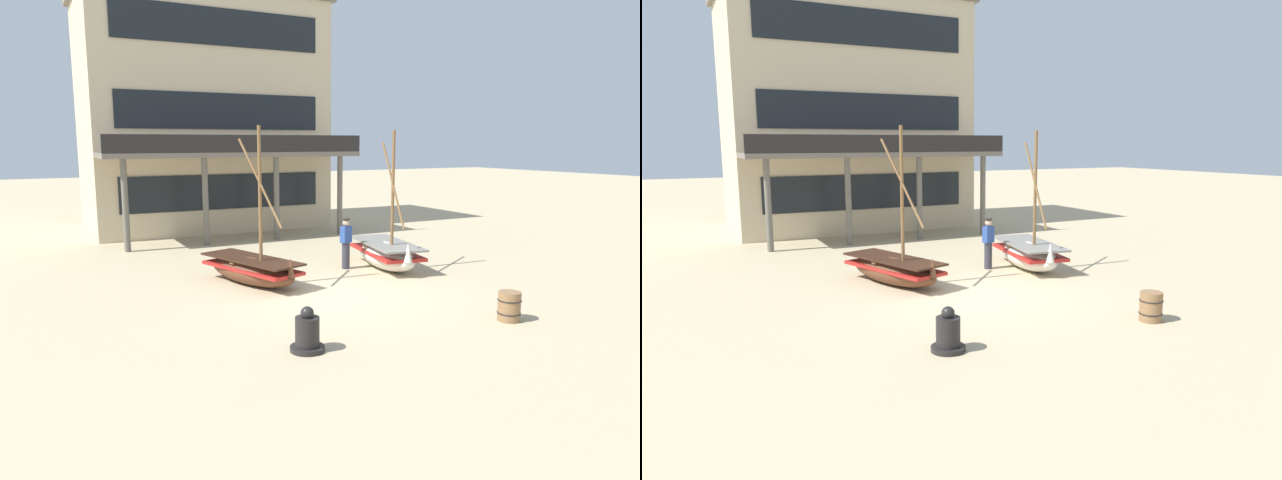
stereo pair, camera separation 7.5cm
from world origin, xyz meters
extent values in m
plane|color=tan|center=(0.00, 0.00, 0.00)|extent=(120.00, 120.00, 0.00)
ellipsoid|color=brown|center=(-1.58, 2.36, 0.39)|extent=(2.21, 3.73, 0.78)
cube|color=red|center=(-1.58, 2.36, 0.49)|extent=(2.17, 3.60, 0.09)
cube|color=#351E13|center=(-1.58, 2.36, 0.75)|extent=(2.22, 3.67, 0.05)
cone|color=brown|center=(-1.04, 0.74, 0.74)|extent=(0.29, 0.29, 0.55)
cylinder|color=brown|center=(-1.44, 1.94, 2.58)|extent=(0.10, 0.10, 4.07)
cylinder|color=brown|center=(-1.44, 1.94, 3.02)|extent=(0.65, 1.77, 2.47)
cube|color=brown|center=(-1.66, 2.61, 0.67)|extent=(1.08, 0.50, 0.06)
ellipsoid|color=silver|center=(3.19, 2.34, 0.43)|extent=(1.97, 3.62, 0.87)
cube|color=red|center=(3.19, 2.34, 0.54)|extent=(1.96, 3.49, 0.10)
cube|color=gray|center=(3.19, 2.34, 0.83)|extent=(2.00, 3.56, 0.06)
cone|color=silver|center=(2.89, 0.72, 0.82)|extent=(0.32, 0.32, 0.61)
cylinder|color=brown|center=(3.11, 1.92, 2.56)|extent=(0.10, 0.10, 3.91)
cylinder|color=brown|center=(3.11, 1.92, 2.82)|extent=(0.41, 1.82, 2.70)
cube|color=brown|center=(3.24, 2.59, 0.74)|extent=(1.30, 0.40, 0.06)
cylinder|color=#33333D|center=(1.93, 2.86, 0.44)|extent=(0.26, 0.26, 0.88)
cube|color=#2D4C99|center=(1.93, 2.86, 1.15)|extent=(0.41, 0.32, 0.54)
sphere|color=beige|center=(1.93, 2.86, 1.54)|extent=(0.22, 0.22, 0.22)
cylinder|color=#2D2823|center=(1.93, 2.86, 1.66)|extent=(0.24, 0.24, 0.05)
cylinder|color=black|center=(-2.57, -3.38, 0.05)|extent=(0.71, 0.71, 0.10)
cylinder|color=black|center=(-2.57, -3.38, 0.40)|extent=(0.50, 0.50, 0.60)
sphere|color=black|center=(-2.57, -3.38, 0.79)|extent=(0.27, 0.27, 0.27)
cylinder|color=olive|center=(2.51, -3.80, 0.35)|extent=(0.52, 0.52, 0.70)
torus|color=black|center=(2.51, -3.80, 0.50)|extent=(0.56, 0.56, 0.03)
torus|color=black|center=(2.51, -3.80, 0.20)|extent=(0.56, 0.56, 0.03)
cube|color=beige|center=(0.67, 14.92, 5.31)|extent=(10.88, 6.68, 10.61)
cube|color=#70665B|center=(0.67, 14.92, 10.76)|extent=(11.32, 6.94, 0.30)
cube|color=black|center=(0.67, 11.55, 1.95)|extent=(9.14, 0.06, 1.56)
cube|color=black|center=(0.67, 11.55, 5.48)|extent=(9.14, 0.06, 1.56)
cube|color=black|center=(0.67, 11.55, 9.02)|extent=(9.14, 0.06, 1.56)
cube|color=#70665B|center=(0.67, 10.24, 3.64)|extent=(10.88, 2.68, 0.20)
cylinder|color=#666056|center=(-3.99, 9.30, 1.77)|extent=(0.24, 0.24, 3.54)
cylinder|color=#666056|center=(-0.88, 9.30, 1.77)|extent=(0.24, 0.24, 3.54)
cylinder|color=#666056|center=(2.23, 9.30, 1.77)|extent=(0.24, 0.24, 3.54)
cylinder|color=#666056|center=(5.34, 9.30, 1.77)|extent=(0.24, 0.24, 3.54)
cube|color=black|center=(0.67, 8.95, 4.09)|extent=(10.88, 0.08, 0.70)
camera|label=1|loc=(-7.44, -13.28, 4.16)|focal=32.22mm
camera|label=2|loc=(-7.37, -13.31, 4.16)|focal=32.22mm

